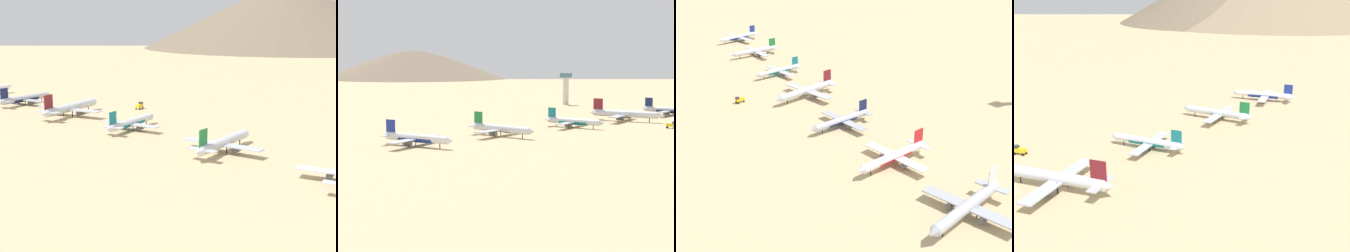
% 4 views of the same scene
% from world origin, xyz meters
% --- Properties ---
extents(ground_plane, '(1800.00, 1800.00, 0.00)m').
position_xyz_m(ground_plane, '(0.00, 0.00, 0.00)').
color(ground_plane, tan).
extents(parked_jet_0, '(39.08, 32.02, 11.33)m').
position_xyz_m(parked_jet_0, '(-18.03, -149.74, 3.77)').
color(parked_jet_0, silver).
rests_on(parked_jet_0, ground).
extents(parked_jet_1, '(40.48, 32.86, 11.68)m').
position_xyz_m(parked_jet_1, '(-11.00, -100.27, 3.93)').
color(parked_jet_1, silver).
rests_on(parked_jet_1, ground).
extents(parked_jet_2, '(37.15, 30.30, 10.72)m').
position_xyz_m(parked_jet_2, '(-3.74, -46.76, 3.57)').
color(parked_jet_2, silver).
rests_on(parked_jet_2, ground).
extents(parked_jet_3, '(46.53, 38.14, 13.51)m').
position_xyz_m(parked_jet_3, '(1.56, 0.86, 4.55)').
color(parked_jet_3, silver).
rests_on(parked_jet_3, ground).
extents(service_truck, '(5.61, 3.84, 3.90)m').
position_xyz_m(service_truck, '(39.54, -13.80, 2.08)').
color(service_truck, yellow).
rests_on(service_truck, ground).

